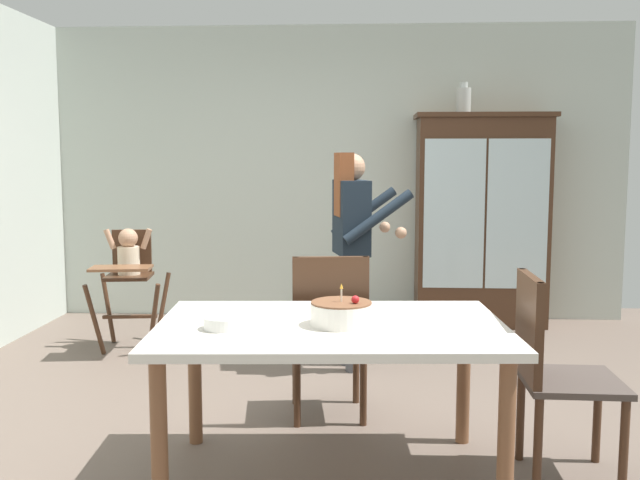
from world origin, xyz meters
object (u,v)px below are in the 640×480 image
object	(u,v)px
ceramic_vase	(463,100)
high_chair_with_toddler	(129,266)
adult_person	(352,233)
dining_table	(331,341)
birthday_cake	(341,313)
dining_chair_far_side	(329,325)
dining_chair_right_end	(549,362)
china_cabinet	(481,220)
serving_bowl	(224,323)

from	to	relation	value
ceramic_vase	high_chair_with_toddler	size ratio (longest dim) A/B	0.28
adult_person	dining_table	xyz separation A→B (m)	(-0.08, -1.75, -0.31)
dining_table	ceramic_vase	bearing A→B (deg)	72.04
dining_table	birthday_cake	size ratio (longest dim) A/B	5.88
high_chair_with_toddler	dining_chair_far_side	bearing A→B (deg)	-48.81
adult_person	dining_chair_right_end	bearing A→B (deg)	-164.75
china_cabinet	birthday_cake	bearing A→B (deg)	-109.96
dining_table	dining_chair_far_side	size ratio (longest dim) A/B	1.72
high_chair_with_toddler	serving_bowl	distance (m)	2.61
birthday_cake	serving_bowl	world-z (taller)	birthday_cake
dining_table	dining_chair_far_side	bearing A→B (deg)	93.12
adult_person	dining_chair_far_side	bearing A→B (deg)	159.80
china_cabinet	serving_bowl	size ratio (longest dim) A/B	10.45
china_cabinet	serving_bowl	bearing A→B (deg)	-117.01
ceramic_vase	dining_chair_right_end	world-z (taller)	ceramic_vase
china_cabinet	dining_table	world-z (taller)	china_cabinet
china_cabinet	birthday_cake	size ratio (longest dim) A/B	6.72
china_cabinet	high_chair_with_toddler	world-z (taller)	china_cabinet
ceramic_vase	high_chair_with_toddler	distance (m)	3.17
dining_chair_far_side	serving_bowl	bearing A→B (deg)	56.67
serving_bowl	dining_chair_far_side	size ratio (longest dim) A/B	0.19
china_cabinet	dining_chair_far_side	xyz separation A→B (m)	(-1.25, -2.43, -0.39)
ceramic_vase	dining_chair_far_side	world-z (taller)	ceramic_vase
high_chair_with_toddler	dining_table	world-z (taller)	high_chair_with_toddler
ceramic_vase	serving_bowl	distance (m)	3.82
birthday_cake	serving_bowl	size ratio (longest dim) A/B	1.56
birthday_cake	serving_bowl	bearing A→B (deg)	-169.23
china_cabinet	adult_person	xyz separation A→B (m)	(-1.13, -1.41, 0.02)
high_chair_with_toddler	dining_table	size ratio (longest dim) A/B	0.58
china_cabinet	high_chair_with_toddler	size ratio (longest dim) A/B	1.98
birthday_cake	serving_bowl	xyz separation A→B (m)	(-0.52, -0.10, -0.03)
high_chair_with_toddler	serving_bowl	world-z (taller)	high_chair_with_toddler
dining_table	dining_chair_right_end	bearing A→B (deg)	4.01
birthday_cake	dining_chair_far_side	distance (m)	0.80
birthday_cake	dining_chair_far_side	xyz separation A→B (m)	(-0.09, 0.76, -0.24)
serving_bowl	birthday_cake	bearing A→B (deg)	10.77
china_cabinet	dining_table	size ratio (longest dim) A/B	1.14
adult_person	dining_chair_far_side	size ratio (longest dim) A/B	1.59
china_cabinet	dining_table	bearing A→B (deg)	-110.92
china_cabinet	high_chair_with_toddler	bearing A→B (deg)	-161.37
dining_table	dining_chair_far_side	distance (m)	0.73
china_cabinet	adult_person	world-z (taller)	china_cabinet
birthday_cake	dining_chair_right_end	distance (m)	1.00
china_cabinet	dining_table	xyz separation A→B (m)	(-1.21, -3.16, -0.29)
birthday_cake	dining_chair_right_end	xyz separation A→B (m)	(0.96, 0.10, -0.24)
ceramic_vase	serving_bowl	xyz separation A→B (m)	(-1.49, -3.29, -1.23)
china_cabinet	dining_table	distance (m)	3.39
china_cabinet	serving_bowl	world-z (taller)	china_cabinet
adult_person	dining_table	world-z (taller)	adult_person
adult_person	birthday_cake	world-z (taller)	adult_person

